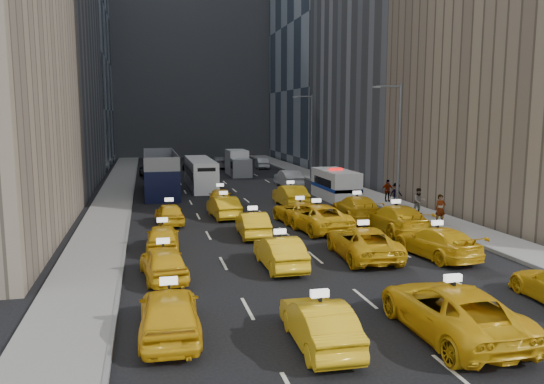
{
  "coord_description": "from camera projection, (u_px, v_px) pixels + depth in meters",
  "views": [
    {
      "loc": [
        -7.86,
        -21.83,
        6.83
      ],
      "look_at": [
        -0.09,
        10.67,
        2.0
      ],
      "focal_mm": 35.0,
      "sensor_mm": 36.0,
      "label": 1
    }
  ],
  "objects": [
    {
      "name": "taxi_17",
      "position": [
        290.0,
        195.0,
        40.32
      ],
      "size": [
        1.75,
        4.88,
        1.6
      ],
      "primitive_type": "imported",
      "rotation": [
        0.0,
        0.0,
        3.15
      ],
      "color": "gold",
      "rests_on": "ground"
    },
    {
      "name": "streetlight_near",
      "position": [
        397.0,
        143.0,
        36.76
      ],
      "size": [
        2.15,
        0.22,
        9.0
      ],
      "color": "#595B60",
      "rests_on": "ground"
    },
    {
      "name": "building_backdrop",
      "position": [
        189.0,
        38.0,
        90.25
      ],
      "size": [
        30.0,
        12.0,
        40.0
      ],
      "primitive_type": "cube",
      "color": "slate",
      "rests_on": "ground"
    },
    {
      "name": "pedestrian_2",
      "position": [
        396.0,
        194.0,
        40.2
      ],
      "size": [
        1.06,
        0.46,
        1.62
      ],
      "primitive_type": "imported",
      "rotation": [
        0.0,
        0.0,
        0.03
      ],
      "color": "gray",
      "rests_on": "sidewalk_east"
    },
    {
      "name": "taxi_4",
      "position": [
        164.0,
        263.0,
        22.24
      ],
      "size": [
        2.14,
        4.35,
        1.43
      ],
      "primitive_type": "imported",
      "rotation": [
        0.0,
        0.0,
        3.25
      ],
      "color": "gold",
      "rests_on": "ground"
    },
    {
      "name": "misc_car_4",
      "position": [
        262.0,
        163.0,
        68.89
      ],
      "size": [
        1.79,
        4.28,
        1.38
      ],
      "primitive_type": "imported",
      "rotation": [
        0.0,
        0.0,
        3.06
      ],
      "color": "#A8AAB0",
      "rests_on": "ground"
    },
    {
      "name": "city_bus",
      "position": [
        200.0,
        174.0,
        50.44
      ],
      "size": [
        2.45,
        10.64,
        2.74
      ],
      "rotation": [
        0.0,
        0.0,
        0.02
      ],
      "color": "white",
      "rests_on": "ground"
    },
    {
      "name": "taxi_0",
      "position": [
        170.0,
        312.0,
        16.44
      ],
      "size": [
        1.98,
        4.66,
        1.57
      ],
      "primitive_type": "imported",
      "rotation": [
        0.0,
        0.0,
        3.11
      ],
      "color": "gold",
      "rests_on": "ground"
    },
    {
      "name": "taxi_14",
      "position": [
        300.0,
        212.0,
        33.76
      ],
      "size": [
        2.86,
        5.36,
        1.43
      ],
      "primitive_type": "imported",
      "rotation": [
        0.0,
        0.0,
        3.24
      ],
      "color": "gold",
      "rests_on": "ground"
    },
    {
      "name": "taxi_12",
      "position": [
        169.0,
        214.0,
        33.54
      ],
      "size": [
        1.89,
        4.09,
        1.36
      ],
      "primitive_type": "imported",
      "rotation": [
        0.0,
        0.0,
        3.21
      ],
      "color": "gold",
      "rests_on": "ground"
    },
    {
      "name": "curb_east",
      "position": [
        331.0,
        188.0,
        49.93
      ],
      "size": [
        0.15,
        90.0,
        0.18
      ],
      "primitive_type": "cube",
      "color": "slate",
      "rests_on": "ground"
    },
    {
      "name": "pedestrian_3",
      "position": [
        387.0,
        191.0,
        41.51
      ],
      "size": [
        1.05,
        0.58,
        1.71
      ],
      "primitive_type": "imported",
      "rotation": [
        0.0,
        0.0,
        -0.13
      ],
      "color": "gray",
      "rests_on": "sidewalk_east"
    },
    {
      "name": "sidewalk_west",
      "position": [
        115.0,
        195.0,
        45.44
      ],
      "size": [
        3.0,
        90.0,
        0.15
      ],
      "primitive_type": "cube",
      "color": "gray",
      "rests_on": "ground"
    },
    {
      "name": "pedestrian_5",
      "position": [
        346.0,
        182.0,
        47.2
      ],
      "size": [
        1.62,
        0.9,
        1.68
      ],
      "primitive_type": "imported",
      "rotation": [
        0.0,
        0.0,
        0.31
      ],
      "color": "gray",
      "rests_on": "sidewalk_east"
    },
    {
      "name": "taxi_6",
      "position": [
        363.0,
        242.0,
        25.61
      ],
      "size": [
        2.87,
        5.61,
        1.52
      ],
      "primitive_type": "imported",
      "rotation": [
        0.0,
        0.0,
        3.08
      ],
      "color": "gold",
      "rests_on": "ground"
    },
    {
      "name": "taxi_10",
      "position": [
        316.0,
        217.0,
        31.79
      ],
      "size": [
        3.34,
        5.99,
        1.58
      ],
      "primitive_type": "imported",
      "rotation": [
        0.0,
        0.0,
        3.27
      ],
      "color": "gold",
      "rests_on": "ground"
    },
    {
      "name": "ground",
      "position": [
        329.0,
        269.0,
        23.8
      ],
      "size": [
        160.0,
        160.0,
        0.0
      ],
      "primitive_type": "plane",
      "color": "black",
      "rests_on": "ground"
    },
    {
      "name": "taxi_5",
      "position": [
        280.0,
        252.0,
        23.9
      ],
      "size": [
        1.6,
        4.43,
        1.45
      ],
      "primitive_type": "imported",
      "rotation": [
        0.0,
        0.0,
        3.16
      ],
      "color": "gold",
      "rests_on": "ground"
    },
    {
      "name": "streetlight_far",
      "position": [
        310.0,
        134.0,
        56.01
      ],
      "size": [
        2.15,
        0.22,
        9.0
      ],
      "color": "#595B60",
      "rests_on": "ground"
    },
    {
      "name": "curb_west",
      "position": [
        133.0,
        194.0,
        45.77
      ],
      "size": [
        0.15,
        90.0,
        0.18
      ],
      "primitive_type": "cube",
      "color": "slate",
      "rests_on": "ground"
    },
    {
      "name": "box_truck",
      "position": [
        238.0,
        163.0,
        60.94
      ],
      "size": [
        2.29,
        6.33,
        2.87
      ],
      "rotation": [
        0.0,
        0.0,
        -0.02
      ],
      "color": "white",
      "rests_on": "ground"
    },
    {
      "name": "pedestrian_0",
      "position": [
        440.0,
        209.0,
        32.96
      ],
      "size": [
        0.72,
        0.52,
        1.83
      ],
      "primitive_type": "imported",
      "rotation": [
        0.0,
        0.0,
        -0.13
      ],
      "color": "gray",
      "rests_on": "sidewalk_east"
    },
    {
      "name": "taxi_16",
      "position": [
        220.0,
        197.0,
        39.98
      ],
      "size": [
        2.16,
        4.38,
        1.44
      ],
      "primitive_type": "imported",
      "rotation": [
        0.0,
        0.0,
        3.03
      ],
      "color": "gold",
      "rests_on": "ground"
    },
    {
      "name": "taxi_2",
      "position": [
        451.0,
        310.0,
        16.56
      ],
      "size": [
        2.71,
        5.85,
        1.62
      ],
      "primitive_type": "imported",
      "rotation": [
        0.0,
        0.0,
        3.14
      ],
      "color": "gold",
      "rests_on": "ground"
    },
    {
      "name": "taxi_9",
      "position": [
        253.0,
        224.0,
        30.15
      ],
      "size": [
        1.69,
        4.37,
        1.42
      ],
      "primitive_type": "imported",
      "rotation": [
        0.0,
        0.0,
        3.1
      ],
      "color": "gold",
      "rests_on": "ground"
    },
    {
      "name": "pedestrian_4",
      "position": [
        354.0,
        181.0,
        47.22
      ],
      "size": [
        0.97,
        0.66,
        1.81
      ],
      "primitive_type": "imported",
      "rotation": [
        0.0,
        0.0,
        0.21
      ],
      "color": "gray",
      "rests_on": "sidewalk_east"
    },
    {
      "name": "misc_car_2",
      "position": [
        218.0,
        162.0,
        69.2
      ],
      "size": [
        2.5,
        5.44,
        1.54
      ],
      "primitive_type": "imported",
      "rotation": [
        0.0,
        0.0,
        3.21
      ],
      "color": "gray",
      "rests_on": "ground"
    },
    {
      "name": "double_decker",
      "position": [
        160.0,
        173.0,
        47.09
      ],
      "size": [
        3.48,
        12.4,
        3.57
      ],
      "rotation": [
        0.0,
        0.0,
        -0.06
      ],
      "color": "black",
      "rests_on": "ground"
    },
    {
      "name": "taxi_7",
      "position": [
        436.0,
        242.0,
        25.7
      ],
      "size": [
        2.69,
        5.33,
        1.48
      ],
      "primitive_type": "imported",
      "rotation": [
        0.0,
        0.0,
        3.27
      ],
      "color": "gold",
      "rests_on": "ground"
    },
    {
      "name": "taxi_15",
      "position": [
        357.0,
        208.0,
        34.99
      ],
      "size": [
        2.75,
        5.66,
        1.59
      ],
      "primitive_type": "imported",
      "rotation": [
        0.0,
        0.0,
        3.04
      ],
      "color": "gold",
      "rests_on": "ground"
    },
    {
      "name": "taxi_13",
      "position": [
        224.0,
        207.0,
        35.69
      ],
      "size": [
        1.9,
        4.56,
        1.47
      ],
      "primitive_type": "imported",
      "rotation": [
        0.0,
        0.0,
        3.22
      ],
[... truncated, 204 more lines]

